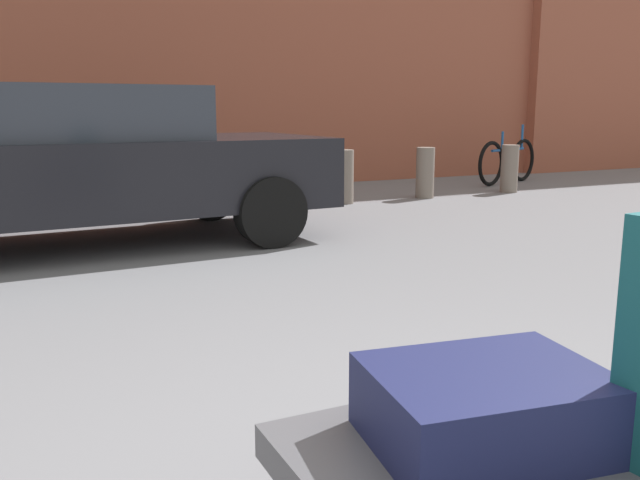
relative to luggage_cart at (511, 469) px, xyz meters
The scene contains 7 objects.
luggage_cart is the anchor object (origin of this frame).
suitcase_navy_center 0.19m from the luggage_cart, 146.59° to the left, with size 0.61×0.47×0.21m, color #191E47.
parked_car 5.10m from the luggage_cart, 96.08° to the left, with size 4.38×2.07×1.42m.
bicycle_leaning 9.81m from the luggage_cart, 49.10° to the left, with size 1.68×0.65×0.96m.
bollard_kerb_near 7.09m from the luggage_cart, 66.04° to the left, with size 0.25×0.25×0.70m, color #72665B.
bollard_kerb_mid 7.69m from the luggage_cart, 57.36° to the left, with size 0.25×0.25×0.70m, color #72665B.
bollard_kerb_far 8.59m from the luggage_cart, 48.92° to the left, with size 0.25×0.25×0.70m, color #72665B.
Camera 1 is at (-1.19, -1.28, 1.23)m, focal length 37.63 mm.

